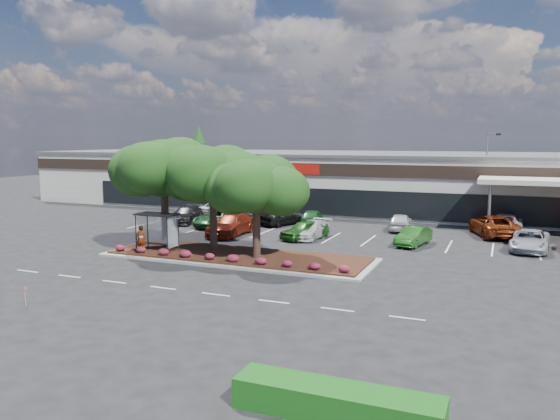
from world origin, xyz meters
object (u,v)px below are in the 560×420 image
at_px(light_pole, 487,182).
at_px(car_0, 186,215).
at_px(survey_stake, 25,293).
at_px(car_1, 219,218).

distance_m(light_pole, car_0, 28.74).
distance_m(survey_stake, car_0, 25.90).
bearing_deg(light_pole, survey_stake, -117.00).
distance_m(light_pole, survey_stake, 41.86).
distance_m(car_0, car_1, 4.04).
bearing_deg(car_0, car_1, -23.70).
relative_size(light_pole, car_0, 1.63).
bearing_deg(light_pole, car_1, -149.20).
bearing_deg(car_0, survey_stake, -86.50).
height_order(light_pole, survey_stake, light_pole).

